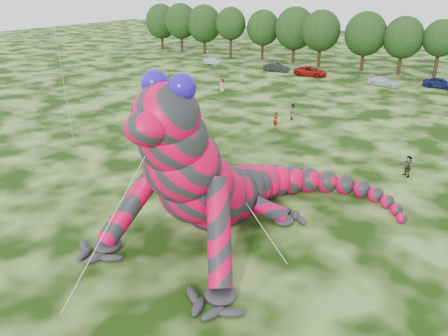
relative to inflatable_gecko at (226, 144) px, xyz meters
name	(u,v)px	position (x,y,z in m)	size (l,w,h in m)	color
ground	(249,256)	(3.16, -2.65, -5.00)	(240.00, 240.00, 0.00)	#16330A
inflatable_gecko	(226,144)	(0.00, 0.00, 0.00)	(16.86, 20.02, 10.01)	#DC003B
tree_0	(162,27)	(-51.40, 56.59, -0.25)	(6.91, 6.22, 9.51)	black
tree_1	(181,28)	(-45.19, 55.40, -0.10)	(6.74, 6.07, 9.81)	black
tree_2	(204,29)	(-39.86, 56.11, -0.18)	(7.04, 6.34, 9.64)	black
tree_3	(231,33)	(-32.56, 54.42, -0.28)	(5.81, 5.23, 9.44)	black
tree_4	(263,35)	(-26.48, 56.06, -0.48)	(6.22, 5.60, 9.06)	black
tree_5	(294,35)	(-19.96, 55.79, -0.11)	(7.16, 6.44, 9.80)	black
tree_6	(320,39)	(-14.39, 54.04, -0.26)	(6.52, 5.86, 9.49)	black
tree_7	(365,42)	(-6.92, 54.16, -0.27)	(6.68, 6.01, 9.48)	black
tree_8	(402,46)	(-1.06, 54.34, -0.53)	(6.14, 5.53, 8.94)	black
tree_9	(439,49)	(4.23, 54.70, -0.66)	(5.27, 4.74, 8.68)	black
car_0	(213,61)	(-31.28, 46.17, -4.37)	(1.50, 3.74, 1.27)	white
car_1	(276,67)	(-18.75, 46.21, -4.30)	(1.48, 4.24, 1.40)	black
car_2	(311,71)	(-12.49, 45.67, -4.28)	(2.40, 5.20, 1.45)	maroon
car_3	(384,82)	(-0.97, 44.24, -4.36)	(1.81, 4.46, 1.29)	silver
car_4	(440,83)	(5.97, 47.10, -4.27)	(1.74, 4.33, 1.48)	#121747
spectator_1	(293,112)	(-5.28, 22.25, -4.16)	(0.82, 0.64, 1.69)	gray
spectator_5	(408,166)	(8.18, 13.02, -4.19)	(1.52, 0.48, 1.64)	gray
spectator_4	(222,85)	(-18.44, 28.87, -4.07)	(0.91, 0.59, 1.87)	gray
spectator_0	(275,121)	(-5.41, 18.22, -4.16)	(0.62, 0.41, 1.69)	gray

